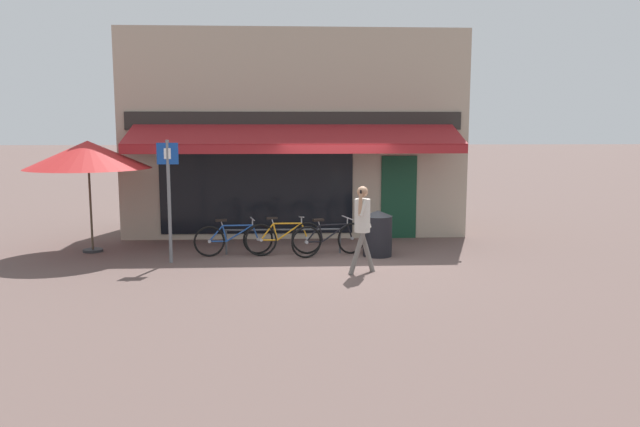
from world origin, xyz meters
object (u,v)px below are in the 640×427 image
object	(u,v)px
bicycle_blue	(234,239)
parking_sign	(169,189)
cafe_parasol	(88,155)
bicycle_black	(329,239)
litter_bin	(378,233)
bicycle_orange	(284,238)
pedestrian_adult	(362,219)

from	to	relation	value
bicycle_blue	parking_sign	xyz separation A→B (m)	(-1.25, -0.67, 1.19)
bicycle_blue	parking_sign	size ratio (longest dim) A/B	0.67
parking_sign	cafe_parasol	distance (m)	2.44
bicycle_blue	bicycle_black	xyz separation A→B (m)	(2.11, -0.18, 0.01)
litter_bin	cafe_parasol	size ratio (longest dim) A/B	0.37
bicycle_blue	litter_bin	world-z (taller)	litter_bin
bicycle_orange	bicycle_black	bearing A→B (deg)	-21.49
litter_bin	parking_sign	world-z (taller)	parking_sign
parking_sign	cafe_parasol	bearing A→B (deg)	148.08
pedestrian_adult	parking_sign	world-z (taller)	parking_sign
bicycle_blue	cafe_parasol	distance (m)	3.78
bicycle_black	bicycle_orange	bearing A→B (deg)	147.27
parking_sign	bicycle_black	bearing A→B (deg)	8.40
bicycle_orange	cafe_parasol	bearing A→B (deg)	162.19
bicycle_black	litter_bin	world-z (taller)	litter_bin
bicycle_blue	bicycle_orange	world-z (taller)	bicycle_orange
bicycle_black	parking_sign	size ratio (longest dim) A/B	0.67
bicycle_orange	litter_bin	world-z (taller)	litter_bin
pedestrian_adult	litter_bin	bearing A→B (deg)	-113.77
bicycle_blue	bicycle_black	size ratio (longest dim) A/B	1.01
bicycle_orange	pedestrian_adult	world-z (taller)	pedestrian_adult
bicycle_orange	cafe_parasol	size ratio (longest dim) A/B	0.63
bicycle_black	parking_sign	bearing A→B (deg)	166.58
bicycle_orange	cafe_parasol	world-z (taller)	cafe_parasol
pedestrian_adult	litter_bin	size ratio (longest dim) A/B	1.69
bicycle_blue	parking_sign	bearing A→B (deg)	-163.95
bicycle_orange	parking_sign	bearing A→B (deg)	-174.33
pedestrian_adult	bicycle_orange	bearing A→B (deg)	-55.10
bicycle_black	parking_sign	distance (m)	3.60
pedestrian_adult	litter_bin	distance (m)	1.76
bicycle_blue	bicycle_orange	bearing A→B (deg)	-11.28
bicycle_blue	cafe_parasol	size ratio (longest dim) A/B	0.63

